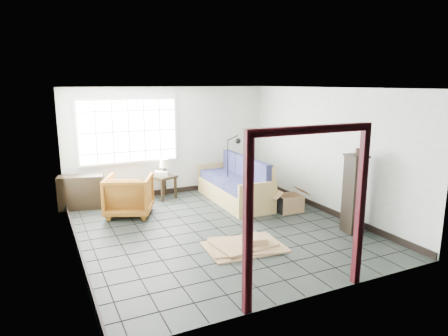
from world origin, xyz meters
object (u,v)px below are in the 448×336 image
armchair (129,193)px  tall_shelf (354,194)px  futon_sofa (237,186)px  side_table (163,180)px

armchair → tall_shelf: (3.46, -2.75, 0.27)m
futon_sofa → tall_shelf: (1.01, -2.65, 0.36)m
armchair → side_table: 1.34m
futon_sofa → tall_shelf: tall_shelf is taller
side_table → armchair: bearing=-138.5°
futon_sofa → armchair: bearing=179.1°
side_table → futon_sofa: bearing=-34.2°
armchair → tall_shelf: size_ratio=0.64×
futon_sofa → armchair: size_ratio=2.54×
armchair → futon_sofa: bearing=-158.2°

